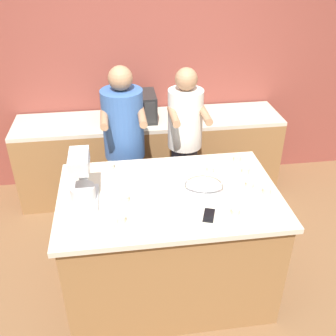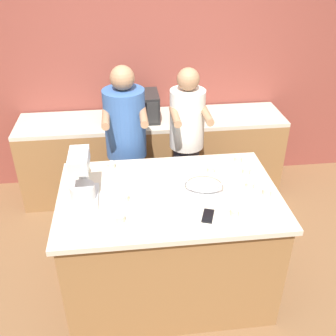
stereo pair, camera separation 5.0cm
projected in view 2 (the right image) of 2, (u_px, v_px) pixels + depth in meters
ground_plane at (169, 285)px, 3.34m from camera, size 16.00×16.00×0.00m
back_wall at (148, 66)px, 4.19m from camera, size 10.00×0.06×2.70m
island_counter at (169, 243)px, 3.09m from camera, size 1.60×1.04×0.96m
back_counter at (153, 155)px, 4.36m from camera, size 2.80×0.60×0.89m
person_left at (127, 152)px, 3.55m from camera, size 0.37×0.52×1.66m
person_right at (186, 150)px, 3.61m from camera, size 0.33×0.49×1.62m
stand_mixer at (82, 180)px, 2.69m from camera, size 0.20×0.30×0.37m
mixing_bowl at (205, 185)px, 2.80m from camera, size 0.29×0.29×0.15m
baking_tray at (157, 177)px, 3.00m from camera, size 0.43×0.23×0.04m
microwave_oven at (133, 107)px, 4.04m from camera, size 0.53×0.37×0.28m
cell_phone at (208, 216)px, 2.61m from camera, size 0.11×0.16×0.01m
small_plate at (156, 225)px, 2.52m from camera, size 0.17×0.17×0.02m
cupcake_0 at (86, 169)px, 3.07m from camera, size 0.07×0.07×0.06m
cupcake_1 at (250, 184)px, 2.89m from camera, size 0.07×0.07×0.06m
cupcake_2 at (267, 191)px, 2.81m from camera, size 0.07×0.07×0.06m
cupcake_3 at (120, 217)px, 2.55m from camera, size 0.07×0.07×0.06m
cupcake_4 at (247, 170)px, 3.06m from camera, size 0.07×0.07×0.06m
cupcake_5 at (238, 158)px, 3.22m from camera, size 0.07×0.07×0.06m
cupcake_6 at (211, 168)px, 3.08m from camera, size 0.07×0.07×0.06m
cupcake_7 at (111, 164)px, 3.13m from camera, size 0.07×0.07×0.06m
cupcake_8 at (235, 211)px, 2.61m from camera, size 0.07×0.07×0.06m
cupcake_9 at (125, 197)px, 2.75m from camera, size 0.07×0.07×0.06m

